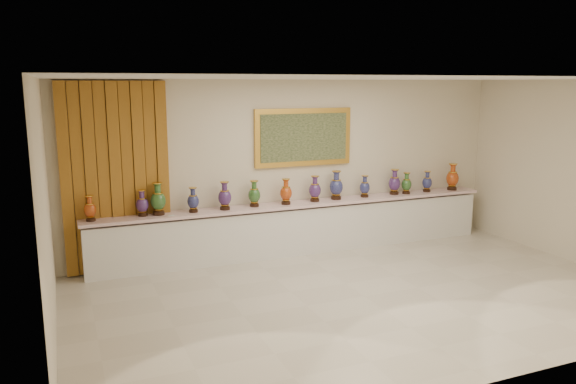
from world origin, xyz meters
name	(u,v)px	position (x,y,z in m)	size (l,w,h in m)	color
ground	(364,296)	(0.00, 0.00, 0.00)	(8.00, 8.00, 0.00)	beige
room	(149,171)	(-2.52, 2.44, 1.58)	(8.00, 8.00, 8.00)	beige
counter	(300,228)	(0.00, 2.27, 0.44)	(7.28, 0.48, 0.90)	white
vase_0	(90,210)	(-3.45, 2.24, 1.08)	(0.20, 0.20, 0.39)	black
vase_1	(142,204)	(-2.67, 2.28, 1.08)	(0.22, 0.22, 0.41)	black
vase_2	(158,200)	(-2.43, 2.27, 1.13)	(0.30, 0.30, 0.52)	black
vase_3	(193,201)	(-1.88, 2.24, 1.08)	(0.20, 0.20, 0.40)	black
vase_4	(225,197)	(-1.36, 2.22, 1.11)	(0.28, 0.28, 0.47)	black
vase_5	(254,195)	(-0.84, 2.26, 1.10)	(0.27, 0.27, 0.44)	black
vase_6	(286,193)	(-0.28, 2.23, 1.10)	(0.24, 0.24, 0.44)	black
vase_7	(315,190)	(0.28, 2.25, 1.10)	(0.25, 0.25, 0.45)	black
vase_8	(336,187)	(0.71, 2.28, 1.13)	(0.24, 0.24, 0.51)	black
vase_9	(365,187)	(1.28, 2.26, 1.08)	(0.22, 0.22, 0.40)	black
vase_10	(394,183)	(1.92, 2.27, 1.11)	(0.28, 0.28, 0.47)	black
vase_11	(406,184)	(2.16, 2.23, 1.08)	(0.23, 0.23, 0.40)	black
vase_12	(427,182)	(2.64, 2.26, 1.08)	(0.21, 0.21, 0.40)	black
vase_13	(452,178)	(3.20, 2.22, 1.13)	(0.28, 0.28, 0.52)	black
label_card	(171,216)	(-2.26, 2.13, 0.90)	(0.10, 0.06, 0.00)	white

